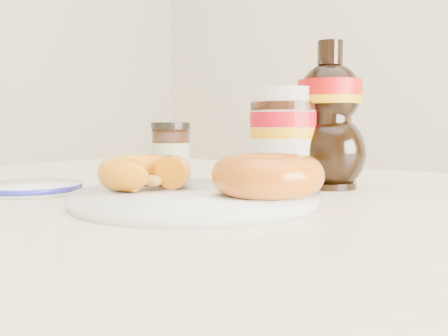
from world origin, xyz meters
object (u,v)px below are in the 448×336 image
Objects in this scene: donut_bitten at (145,172)px; dark_jar at (171,154)px; syrup_bottle at (329,115)px; dining_table at (275,274)px; nutella_jar at (285,134)px; donut_whole at (268,175)px; plate at (195,197)px; blue_rim_saucer at (32,187)px.

donut_bitten is 1.19× the size of dark_jar.
dark_jar is (-0.19, -0.10, -0.05)m from syrup_bottle.
nutella_jar is at bearing 116.53° from dining_table.
nutella_jar reaches higher than dark_jar.
nutella_jar is (-0.06, 0.11, 0.15)m from dining_table.
dining_table is 0.20m from nutella_jar.
donut_bitten is 0.78× the size of nutella_jar.
syrup_bottle is at bearing 97.21° from donut_whole.
nutella_jar is 1.52× the size of dark_jar.
donut_whole is 1.31× the size of dark_jar.
dark_jar is (-0.08, 0.12, 0.01)m from donut_bitten.
donut_bitten is 0.14m from dark_jar.
donut_bitten is 0.14m from donut_whole.
donut_bitten reaches higher than dining_table.
syrup_bottle is at bearing 43.21° from donut_bitten.
plate is at bearing -37.74° from dark_jar.
nutella_jar is (-0.00, 0.18, 0.06)m from plate.
donut_bitten is 0.21m from nutella_jar.
dark_jar is (-0.20, 0.04, 0.13)m from dining_table.
blue_rim_saucer reaches higher than dining_table.
dark_jar reaches higher than dining_table.
dining_table is at bearing -87.71° from syrup_bottle.
plate is at bearing -9.13° from donut_bitten.
plate is 0.08m from donut_whole.
dining_table is 0.13m from plate.
donut_whole reaches higher than blue_rim_saucer.
donut_whole is (0.07, 0.03, 0.03)m from plate.
nutella_jar is 0.06m from syrup_bottle.
plate is 3.01× the size of dark_jar.
plate is 1.36× the size of syrup_bottle.
donut_bitten is at bearing -117.19° from syrup_bottle.
dark_jar reaches higher than donut_whole.
blue_rim_saucer is at bearing -131.70° from nutella_jar.
donut_bitten is 0.26m from syrup_bottle.
donut_bitten reaches higher than plate.
syrup_bottle is 1.58× the size of blue_rim_saucer.
blue_rim_saucer is at bearing -114.65° from dark_jar.
dining_table is 0.32m from blue_rim_saucer.
dining_table is at bearing 14.96° from donut_bitten.
dark_jar reaches higher than plate.
nutella_jar is at bearing 28.35° from dark_jar.
blue_rim_saucer is at bearing 177.84° from donut_bitten.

